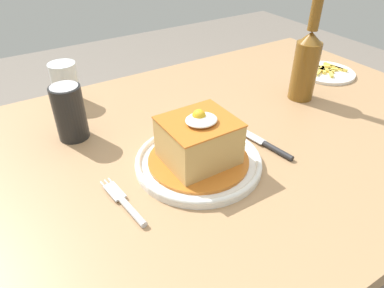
{
  "coord_description": "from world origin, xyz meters",
  "views": [
    {
      "loc": [
        -0.31,
        -0.53,
        1.19
      ],
      "look_at": [
        -0.0,
        -0.04,
        0.79
      ],
      "focal_mm": 33.06,
      "sensor_mm": 36.0,
      "label": 1
    }
  ],
  "objects_px": {
    "fork": "(127,205)",
    "soda_can": "(70,113)",
    "beer_bottle_amber": "(306,62)",
    "main_plate": "(197,162)",
    "side_plate_fries": "(326,72)",
    "drinking_glass": "(66,86)",
    "knife": "(269,146)"
  },
  "relations": [
    {
      "from": "fork",
      "to": "soda_can",
      "type": "height_order",
      "value": "soda_can"
    },
    {
      "from": "beer_bottle_amber",
      "to": "soda_can",
      "type": "bearing_deg",
      "value": 166.92
    },
    {
      "from": "main_plate",
      "to": "fork",
      "type": "xyz_separation_m",
      "value": [
        -0.17,
        -0.03,
        -0.0
      ]
    },
    {
      "from": "side_plate_fries",
      "to": "fork",
      "type": "bearing_deg",
      "value": -164.54
    },
    {
      "from": "beer_bottle_amber",
      "to": "side_plate_fries",
      "type": "distance_m",
      "value": 0.22
    },
    {
      "from": "soda_can",
      "to": "drinking_glass",
      "type": "distance_m",
      "value": 0.18
    },
    {
      "from": "main_plate",
      "to": "beer_bottle_amber",
      "type": "distance_m",
      "value": 0.42
    },
    {
      "from": "main_plate",
      "to": "knife",
      "type": "height_order",
      "value": "main_plate"
    },
    {
      "from": "soda_can",
      "to": "main_plate",
      "type": "bearing_deg",
      "value": -52.94
    },
    {
      "from": "knife",
      "to": "side_plate_fries",
      "type": "height_order",
      "value": "side_plate_fries"
    },
    {
      "from": "soda_can",
      "to": "fork",
      "type": "bearing_deg",
      "value": -88.02
    },
    {
      "from": "fork",
      "to": "soda_can",
      "type": "xyz_separation_m",
      "value": [
        -0.01,
        0.27,
        0.06
      ]
    },
    {
      "from": "main_plate",
      "to": "side_plate_fries",
      "type": "xyz_separation_m",
      "value": [
        0.58,
        0.17,
        -0.0
      ]
    },
    {
      "from": "side_plate_fries",
      "to": "beer_bottle_amber",
      "type": "bearing_deg",
      "value": -159.22
    },
    {
      "from": "side_plate_fries",
      "to": "main_plate",
      "type": "bearing_deg",
      "value": -163.47
    },
    {
      "from": "fork",
      "to": "side_plate_fries",
      "type": "xyz_separation_m",
      "value": [
        0.74,
        0.21,
        -0.0
      ]
    },
    {
      "from": "main_plate",
      "to": "beer_bottle_amber",
      "type": "bearing_deg",
      "value": 14.48
    },
    {
      "from": "knife",
      "to": "drinking_glass",
      "type": "xyz_separation_m",
      "value": [
        -0.3,
        0.44,
        0.04
      ]
    },
    {
      "from": "beer_bottle_amber",
      "to": "fork",
      "type": "bearing_deg",
      "value": -166.35
    },
    {
      "from": "main_plate",
      "to": "drinking_glass",
      "type": "bearing_deg",
      "value": 108.69
    },
    {
      "from": "drinking_glass",
      "to": "side_plate_fries",
      "type": "height_order",
      "value": "drinking_glass"
    },
    {
      "from": "fork",
      "to": "drinking_glass",
      "type": "xyz_separation_m",
      "value": [
        0.03,
        0.44,
        0.04
      ]
    },
    {
      "from": "fork",
      "to": "side_plate_fries",
      "type": "distance_m",
      "value": 0.77
    },
    {
      "from": "fork",
      "to": "drinking_glass",
      "type": "distance_m",
      "value": 0.45
    },
    {
      "from": "fork",
      "to": "soda_can",
      "type": "distance_m",
      "value": 0.27
    },
    {
      "from": "main_plate",
      "to": "fork",
      "type": "distance_m",
      "value": 0.17
    },
    {
      "from": "side_plate_fries",
      "to": "knife",
      "type": "bearing_deg",
      "value": -153.96
    },
    {
      "from": "knife",
      "to": "side_plate_fries",
      "type": "bearing_deg",
      "value": 26.04
    },
    {
      "from": "beer_bottle_amber",
      "to": "drinking_glass",
      "type": "height_order",
      "value": "beer_bottle_amber"
    },
    {
      "from": "knife",
      "to": "beer_bottle_amber",
      "type": "distance_m",
      "value": 0.28
    },
    {
      "from": "main_plate",
      "to": "soda_can",
      "type": "bearing_deg",
      "value": 127.06
    },
    {
      "from": "drinking_glass",
      "to": "fork",
      "type": "bearing_deg",
      "value": -93.72
    }
  ]
}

